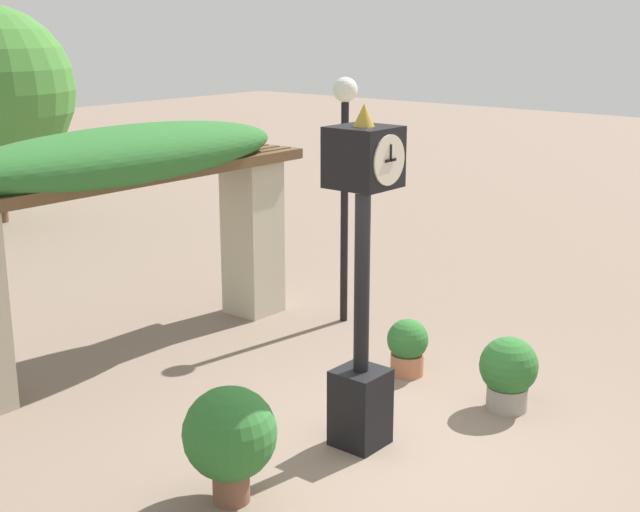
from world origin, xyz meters
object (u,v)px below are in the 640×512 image
Objects in this scene: potted_plant_near_left at (408,346)px; lamp_post at (345,150)px; potted_plant_near_right at (508,371)px; pedestal_clock at (362,280)px; potted_plant_far_left at (230,437)px.

potted_plant_near_left is 0.20× the size of lamp_post.
potted_plant_near_right is at bearing -110.17° from lamp_post.
potted_plant_near_right is (1.61, -0.71, -1.22)m from pedestal_clock.
potted_plant_far_left is at bearing 163.75° from potted_plant_near_right.
potted_plant_near_left is at bearing 85.24° from potted_plant_near_right.
pedestal_clock is 2.14m from potted_plant_near_right.
potted_plant_near_right is 0.24× the size of lamp_post.
potted_plant_near_right reaches higher than potted_plant_near_left.
pedestal_clock reaches higher than potted_plant_far_left.
potted_plant_far_left is (-1.53, 0.21, -1.05)m from pedestal_clock.
potted_plant_far_left is 0.32× the size of lamp_post.
potted_plant_near_left is 2.80m from lamp_post.
potted_plant_far_left is (-3.14, 0.92, 0.17)m from potted_plant_near_right.
pedestal_clock reaches higher than potted_plant_near_left.
potted_plant_near_right is 3.28m from potted_plant_far_left.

